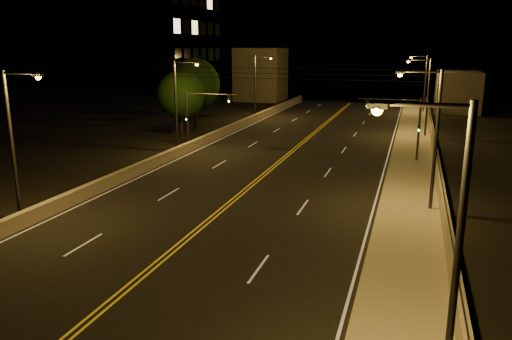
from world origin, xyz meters
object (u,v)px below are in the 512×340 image
(streetlight_5, at_px, (179,99))
(tree_0, at_px, (180,95))
(streetlight_0, at_px, (447,236))
(streetlight_2, at_px, (425,92))
(streetlight_6, at_px, (257,82))
(traffic_signal_right, at_px, (406,121))
(building_tower, at_px, (113,16))
(tree_1, at_px, (195,84))
(streetlight_1, at_px, (431,131))
(streetlight_3, at_px, (423,80))
(traffic_signal_left, at_px, (198,112))
(streetlight_4, at_px, (15,135))

(streetlight_5, bearing_deg, tree_0, 114.99)
(streetlight_0, bearing_deg, streetlight_2, 90.00)
(streetlight_6, xyz_separation_m, traffic_signal_right, (19.82, -22.27, -1.33))
(traffic_signal_right, relative_size, building_tower, 0.20)
(streetlight_5, height_order, tree_1, streetlight_5)
(streetlight_1, distance_m, streetlight_3, 46.76)
(streetlight_1, distance_m, tree_0, 31.54)
(streetlight_6, relative_size, traffic_signal_left, 1.52)
(streetlight_4, bearing_deg, traffic_signal_left, 86.83)
(streetlight_0, height_order, streetlight_5, same)
(tree_1, bearing_deg, streetlight_2, 0.91)
(tree_0, bearing_deg, streetlight_6, 77.56)
(building_tower, bearing_deg, streetlight_3, 24.49)
(streetlight_4, height_order, traffic_signal_right, streetlight_4)
(traffic_signal_right, distance_m, building_tower, 41.75)
(streetlight_1, relative_size, traffic_signal_right, 1.52)
(streetlight_5, bearing_deg, traffic_signal_left, 50.89)
(streetlight_2, relative_size, tree_1, 1.01)
(streetlight_3, bearing_deg, tree_1, -140.33)
(traffic_signal_left, xyz_separation_m, tree_1, (-5.74, 12.11, 1.65))
(streetlight_2, bearing_deg, streetlight_4, -122.38)
(streetlight_0, xyz_separation_m, streetlight_3, (0.00, 63.51, 0.00))
(streetlight_6, bearing_deg, streetlight_4, -90.00)
(building_tower, xyz_separation_m, tree_0, (13.96, -9.74, -8.89))
(streetlight_5, relative_size, building_tower, 0.30)
(tree_0, bearing_deg, streetlight_3, 47.75)
(streetlight_0, height_order, streetlight_6, same)
(streetlight_1, relative_size, streetlight_5, 1.00)
(streetlight_6, distance_m, traffic_signal_left, 22.34)
(streetlight_5, distance_m, traffic_signal_right, 19.92)
(traffic_signal_right, bearing_deg, streetlight_1, -83.15)
(streetlight_4, distance_m, traffic_signal_left, 21.28)
(tree_1, bearing_deg, streetlight_6, 65.84)
(streetlight_4, height_order, building_tower, building_tower)
(streetlight_5, bearing_deg, streetlight_6, 90.00)
(streetlight_1, bearing_deg, streetlight_3, 90.00)
(traffic_signal_right, bearing_deg, building_tower, 156.91)
(streetlight_3, distance_m, streetlight_6, 24.22)
(streetlight_4, relative_size, tree_1, 1.01)
(streetlight_3, relative_size, tree_0, 1.18)
(streetlight_1, distance_m, streetlight_2, 25.64)
(streetlight_0, height_order, tree_1, streetlight_0)
(traffic_signal_left, bearing_deg, streetlight_0, -55.91)
(streetlight_0, bearing_deg, streetlight_6, 112.31)
(streetlight_2, bearing_deg, traffic_signal_left, -148.23)
(streetlight_2, xyz_separation_m, streetlight_3, (0.00, 21.12, 0.00))
(streetlight_1, relative_size, streetlight_6, 1.00)
(traffic_signal_right, height_order, building_tower, building_tower)
(streetlight_0, height_order, building_tower, building_tower)
(streetlight_4, xyz_separation_m, streetlight_6, (0.00, 43.48, 0.00))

